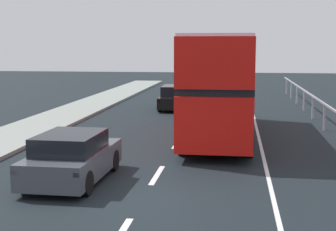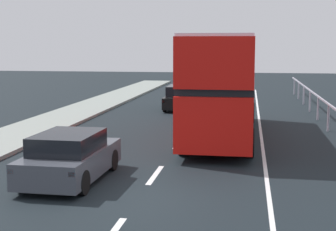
% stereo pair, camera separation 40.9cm
% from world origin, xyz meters
% --- Properties ---
extents(ground_plane, '(73.46, 120.00, 0.10)m').
position_xyz_m(ground_plane, '(0.00, 0.00, -0.05)').
color(ground_plane, black).
extents(lane_paint_markings, '(3.37, 46.00, 0.01)m').
position_xyz_m(lane_paint_markings, '(2.05, 8.24, 0.00)').
color(lane_paint_markings, silver).
rests_on(lane_paint_markings, ground).
extents(bridge_side_railing, '(0.10, 42.00, 1.24)m').
position_xyz_m(bridge_side_railing, '(6.19, 9.00, 0.99)').
color(bridge_side_railing, '#AEA8B9').
rests_on(bridge_side_railing, ground).
extents(double_decker_bus_red, '(2.67, 10.90, 4.16)m').
position_xyz_m(double_decker_bus_red, '(1.63, 8.72, 2.23)').
color(double_decker_bus_red, red).
rests_on(double_decker_bus_red, ground).
extents(hatchback_car_near, '(1.90, 4.06, 1.39)m').
position_xyz_m(hatchback_car_near, '(-2.24, 0.98, 0.67)').
color(hatchback_car_near, '#41454E').
rests_on(hatchback_car_near, ground).
extents(sedan_car_ahead, '(1.88, 4.34, 1.42)m').
position_xyz_m(sedan_car_ahead, '(-1.30, 17.60, 0.68)').
color(sedan_car_ahead, black).
rests_on(sedan_car_ahead, ground).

